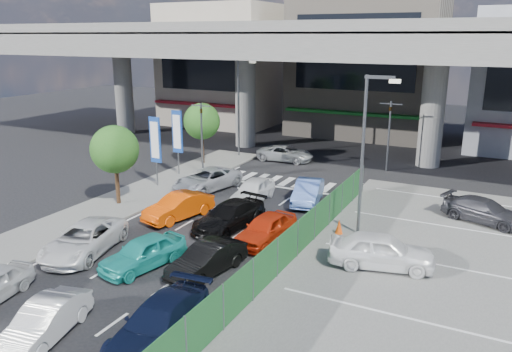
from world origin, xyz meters
The scene contains 30 objects.
ground centered at (0.00, 0.00, 0.00)m, with size 120.00×120.00×0.00m, color black.
parking_lot centered at (11.00, 2.00, 0.03)m, with size 12.00×28.00×0.06m, color #5A5A58.
sidewalk_left centered at (-7.00, 4.00, 0.06)m, with size 4.00×30.00×0.12m, color #5A5A58.
fence_run centered at (5.30, 1.00, 0.90)m, with size 0.16×22.00×1.80m, color #1C5325, non-canonical shape.
expressway centered at (0.00, 22.00, 8.76)m, with size 64.00×14.00×10.75m.
building_west centered at (-16.00, 31.97, 6.49)m, with size 12.00×10.90×13.00m.
building_center centered at (0.00, 32.97, 7.49)m, with size 14.00×10.90×15.00m.
traffic_light_left centered at (-6.20, 12.00, 3.94)m, with size 1.60×1.24×5.20m.
traffic_light_right centered at (5.50, 19.00, 3.94)m, with size 1.60×1.24×5.20m.
street_lamp_right centered at (7.17, 6.00, 4.77)m, with size 1.65×0.22×8.00m.
street_lamp_left centered at (-6.33, 18.00, 4.77)m, with size 1.65×0.22×8.00m.
signboard_near centered at (-7.20, 7.99, 3.06)m, with size 0.80×0.14×4.70m.
signboard_far centered at (-7.60, 10.99, 3.06)m, with size 0.80×0.14×4.70m.
tree_near centered at (-7.00, 4.00, 3.39)m, with size 2.80×2.80×4.80m.
tree_far centered at (-7.80, 14.50, 3.39)m, with size 2.80×2.80×4.80m.
hatch_white_back_mid centered at (0.21, -7.61, 0.63)m, with size 1.34×3.83×1.26m, color silver.
minivan_navy_back centered at (3.71, -6.03, 0.69)m, with size 1.93×4.76×1.38m, color black.
sedan_white_mid_left centered at (-3.67, -2.02, 0.69)m, with size 2.29×4.97×1.38m, color white.
taxi_teal_mid centered at (-0.30, -1.92, 0.69)m, with size 1.63×4.05×1.38m, color teal.
hatch_black_mid_right centered at (2.49, -1.17, 0.65)m, with size 1.38×3.95×1.30m, color black.
taxi_orange_left centered at (-2.46, 3.75, 0.69)m, with size 1.46×4.19×1.38m, color #ED4A05.
sedan_black_mid centered at (0.78, 3.71, 0.69)m, with size 1.93×4.76×1.38m, color black.
taxi_orange_right centered at (3.24, 3.01, 0.69)m, with size 1.63×4.05×1.38m, color red.
wagon_silver_front_left centered at (-3.92, 8.98, 0.69)m, with size 2.29×4.97×1.38m, color #AEB0B6.
sedan_white_front_mid centered at (-0.16, 8.22, 0.69)m, with size 1.63×4.05×1.38m, color white.
kei_truck_front_right centered at (2.92, 9.48, 0.69)m, with size 1.46×4.19×1.38m, color #4F70BC.
crossing_wagon_silver centered at (-2.47, 18.39, 0.62)m, with size 2.07×4.48×1.25m, color #A4A8AB.
parked_sedan_white centered at (8.94, 2.67, 0.83)m, with size 1.82×4.51×1.54m, color white.
parked_sedan_dgrey centered at (12.59, 10.58, 0.70)m, with size 1.79×4.39×1.27m, color #34343A.
traffic_cone centered at (6.16, 5.49, 0.44)m, with size 0.39×0.39×0.76m, color #F94F0D.
Camera 1 is at (13.06, -17.45, 9.79)m, focal length 35.00 mm.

